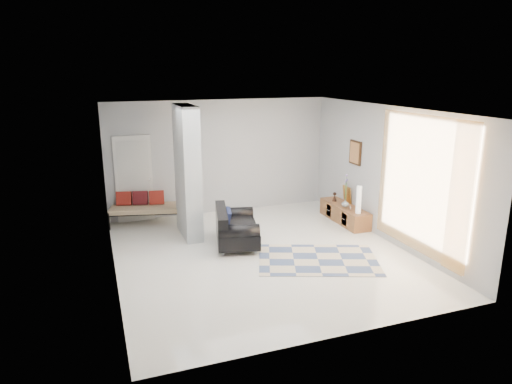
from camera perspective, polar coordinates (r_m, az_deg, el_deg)
name	(u,v)px	position (r m, az deg, el deg)	size (l,w,h in m)	color
floor	(262,254)	(8.99, 0.82, -7.81)	(6.00, 6.00, 0.00)	white
ceiling	(263,110)	(8.31, 0.89, 10.27)	(6.00, 6.00, 0.00)	white
wall_back	(220,157)	(11.33, -4.52, 4.38)	(6.00, 6.00, 0.00)	#ACAEB1
wall_front	(346,239)	(5.96, 11.13, -5.83)	(6.00, 6.00, 0.00)	#ACAEB1
wall_left	(109,199)	(8.03, -17.85, -0.81)	(6.00, 6.00, 0.00)	#ACAEB1
wall_right	(387,174)	(9.83, 16.03, 2.18)	(6.00, 6.00, 0.00)	#ACAEB1
partition_column	(187,172)	(9.75, -8.56, 2.50)	(0.35, 1.20, 2.80)	#B4BBBC
hallway_door	(134,179)	(11.02, -15.01, 1.58)	(0.85, 0.06, 2.04)	silver
curtain	(421,185)	(8.89, 19.91, 0.86)	(2.55, 2.55, 0.00)	gold
wall_art	(355,153)	(10.74, 12.31, 4.83)	(0.04, 0.45, 0.55)	#351E0E
media_console	(344,213)	(10.98, 11.00, -2.65)	(0.45, 1.63, 0.80)	brown
loveseat	(234,228)	(9.37, -2.75, -4.48)	(1.10, 1.54, 0.76)	silver
daybed	(145,207)	(10.88, -13.70, -1.78)	(1.73, 1.03, 0.77)	black
area_rug	(318,259)	(8.83, 7.74, -8.35)	(2.23, 1.48, 0.01)	beige
cylinder_lamp	(359,200)	(10.34, 12.73, -0.94)	(0.11, 0.11, 0.62)	silver
bronze_figurine	(335,197)	(11.21, 9.79, -0.59)	(0.11, 0.11, 0.22)	#301D15
vase	(345,203)	(10.80, 11.08, -1.39)	(0.17, 0.17, 0.17)	silver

